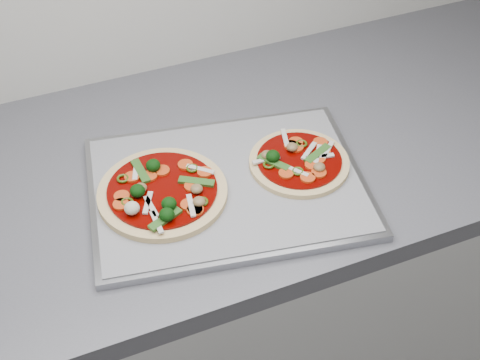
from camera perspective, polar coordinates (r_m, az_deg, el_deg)
name	(u,v)px	position (r m, az deg, el deg)	size (l,w,h in m)	color
baking_tray	(227,187)	(1.09, -1.07, -0.61)	(0.45, 0.33, 0.01)	#949599
parchment	(227,183)	(1.09, -1.08, -0.29)	(0.43, 0.31, 0.00)	gray
pizza_left	(162,192)	(1.07, -6.65, -1.03)	(0.24, 0.24, 0.04)	tan
pizza_right	(299,161)	(1.12, 5.02, 1.62)	(0.18, 0.18, 0.03)	tan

